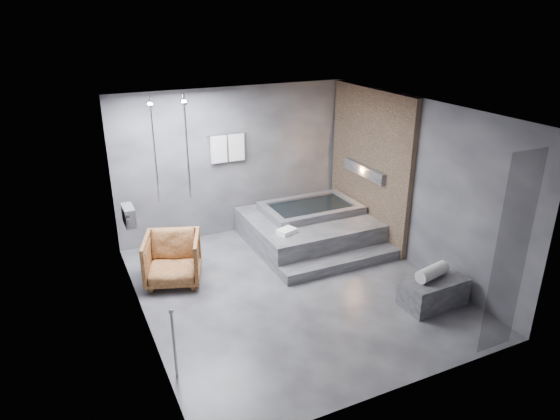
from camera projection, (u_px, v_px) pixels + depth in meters
room at (310, 176)px, 7.53m from camera, size 5.00×5.04×2.82m
tub_deck at (308, 228)px, 9.36m from camera, size 2.20×2.00×0.50m
tub_step at (341, 263)px, 8.43m from camera, size 2.20×0.36×0.18m
concrete_bench at (433, 292)px, 7.33m from camera, size 0.96×0.55×0.42m
driftwood_chair at (173, 259)px, 7.90m from camera, size 1.09×1.10×0.79m
rolled_towel at (432, 272)px, 7.24m from camera, size 0.58×0.31×0.20m
deck_towel at (287, 231)px, 8.54m from camera, size 0.36×0.32×0.08m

